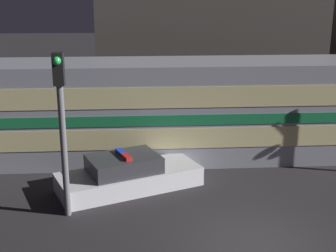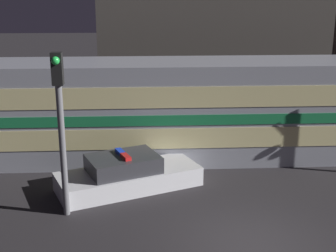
% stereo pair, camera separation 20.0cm
% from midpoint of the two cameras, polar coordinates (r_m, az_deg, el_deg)
% --- Properties ---
extents(ground_plane, '(120.00, 120.00, 0.00)m').
position_cam_midpoint_polar(ground_plane, '(12.98, 10.30, -13.96)').
color(ground_plane, '#262326').
extents(train, '(17.13, 2.89, 3.84)m').
position_cam_midpoint_polar(train, '(18.35, 4.42, 1.97)').
color(train, gray).
rests_on(train, ground_plane).
extents(police_car, '(5.07, 3.44, 1.30)m').
position_cam_midpoint_polar(police_car, '(15.83, -4.60, -5.97)').
color(police_car, silver).
rests_on(police_car, ground_plane).
extents(traffic_light_corner, '(0.30, 0.46, 4.84)m').
position_cam_midpoint_polar(traffic_light_corner, '(13.49, -12.55, 0.82)').
color(traffic_light_corner, slate).
rests_on(traffic_light_corner, ground_plane).
extents(building_left, '(11.58, 4.01, 9.47)m').
position_cam_midpoint_polar(building_left, '(25.12, 5.51, 12.41)').
color(building_left, '#47423D').
rests_on(building_left, ground_plane).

